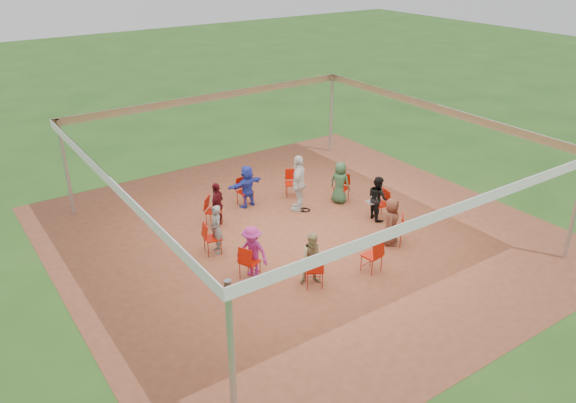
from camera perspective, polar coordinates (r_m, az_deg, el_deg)
ground at (r=16.08m, az=1.35°, el=-3.34°), size 80.00×80.00×0.00m
dirt_patch at (r=16.08m, az=1.35°, el=-3.32°), size 13.00×13.00×0.00m
tent at (r=15.09m, az=1.44°, el=4.59°), size 10.33×10.33×3.00m
chair_0 at (r=17.02m, az=9.37°, el=-0.29°), size 0.51×0.50×0.90m
chair_1 at (r=17.97m, az=5.43°, el=1.37°), size 0.58×0.57×0.90m
chair_2 at (r=18.21m, az=0.40°, el=1.82°), size 0.58×0.59×0.90m
chair_3 at (r=17.67m, az=-4.38°, el=0.99°), size 0.47×0.49×0.90m
chair_4 at (r=16.51m, az=-7.55°, el=-1.00°), size 0.61×0.61×0.90m
chair_5 at (r=15.08m, az=-7.69°, el=-3.71°), size 0.51×0.50×0.90m
chair_6 at (r=13.93m, az=-3.91°, el=-6.14°), size 0.58×0.57×0.90m
chair_7 at (r=13.62m, az=2.67°, el=-6.91°), size 0.58×0.59×0.90m
chair_8 at (r=14.31m, az=8.51°, el=-5.47°), size 0.47×0.49×0.90m
chair_9 at (r=15.64m, az=10.79°, el=-2.83°), size 0.61×0.61×0.90m
person_seated_0 at (r=16.86m, az=9.08°, el=0.36°), size 0.50×0.72×1.36m
person_seated_1 at (r=17.78m, az=5.30°, el=1.93°), size 0.62×0.76×1.36m
person_seated_2 at (r=17.49m, az=-4.17°, el=1.57°), size 1.31×0.62×1.36m
person_seated_3 at (r=16.37m, az=-7.20°, el=-0.30°), size 0.86×0.84×1.36m
person_seated_4 at (r=15.00m, az=-7.30°, el=-2.83°), size 0.41×0.55×1.36m
person_seated_5 at (r=13.90m, az=-3.66°, el=-5.09°), size 0.77×0.98×1.36m
person_seated_6 at (r=13.60m, az=2.62°, el=-5.81°), size 0.76×0.65×1.36m
person_seated_7 at (r=15.53m, az=10.42°, el=-2.02°), size 0.74×0.73×1.36m
standing_person at (r=17.15m, az=1.09°, el=1.91°), size 1.13×1.10×1.79m
cable_coil at (r=17.43m, az=1.76°, el=-0.87°), size 0.40×0.40×0.03m
laptop at (r=16.80m, az=8.60°, el=0.14°), size 0.32×0.37×0.23m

